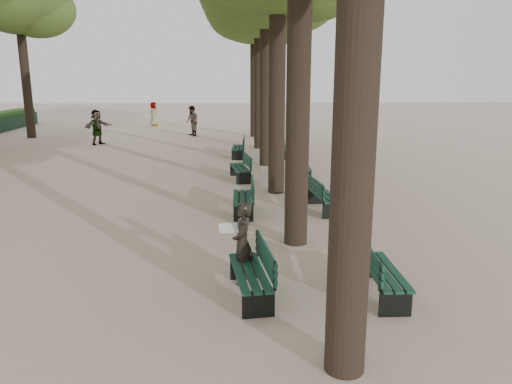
{
  "coord_description": "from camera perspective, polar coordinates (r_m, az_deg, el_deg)",
  "views": [
    {
      "loc": [
        0.07,
        -7.73,
        3.74
      ],
      "look_at": [
        0.6,
        3.0,
        1.2
      ],
      "focal_mm": 35.0,
      "sensor_mm": 36.0,
      "label": 1
    }
  ],
  "objects": [
    {
      "name": "pedestrian_e",
      "position": [
        28.53,
        -17.71,
        7.08
      ],
      "size": [
        1.35,
        1.64,
        1.9
      ],
      "primitive_type": "imported",
      "rotation": [
        0.0,
        0.0,
        0.93
      ],
      "color": "#262628",
      "rests_on": "ground"
    },
    {
      "name": "bench_right_1",
      "position": [
        14.07,
        7.76,
        -1.08
      ],
      "size": [
        0.76,
        1.85,
        0.92
      ],
      "color": "black",
      "rests_on": "ground"
    },
    {
      "name": "bench_right_2",
      "position": [
        18.37,
        5.25,
        2.37
      ],
      "size": [
        0.62,
        1.82,
        0.92
      ],
      "color": "black",
      "rests_on": "ground"
    },
    {
      "name": "pedestrian_d",
      "position": [
        38.09,
        -11.62,
        8.73
      ],
      "size": [
        0.44,
        0.89,
        1.75
      ],
      "primitive_type": "imported",
      "rotation": [
        0.0,
        0.0,
        1.46
      ],
      "color": "#262628",
      "rests_on": "ground"
    },
    {
      "name": "man_with_map",
      "position": [
        9.08,
        -1.55,
        -5.84
      ],
      "size": [
        0.62,
        0.64,
        1.53
      ],
      "color": "black",
      "rests_on": "ground"
    },
    {
      "name": "bench_left_1",
      "position": [
        13.69,
        -1.5,
        -1.37
      ],
      "size": [
        0.6,
        1.81,
        0.92
      ],
      "color": "black",
      "rests_on": "ground"
    },
    {
      "name": "bench_left_2",
      "position": [
        18.1,
        -1.84,
        2.26
      ],
      "size": [
        0.81,
        1.86,
        0.92
      ],
      "color": "black",
      "rests_on": "ground"
    },
    {
      "name": "bench_right_0",
      "position": [
        9.0,
        14.17,
        -9.79
      ],
      "size": [
        0.58,
        1.8,
        0.92
      ],
      "color": "black",
      "rests_on": "ground"
    },
    {
      "name": "bench_left_0",
      "position": [
        8.69,
        -0.65,
        -10.21
      ],
      "size": [
        0.78,
        1.85,
        0.92
      ],
      "color": "black",
      "rests_on": "ground"
    },
    {
      "name": "bench_left_3",
      "position": [
        23.07,
        -2.07,
        4.66
      ],
      "size": [
        0.67,
        1.83,
        0.92
      ],
      "color": "black",
      "rests_on": "ground"
    },
    {
      "name": "tree_central_5",
      "position": [
        31.01,
        -0.17,
        20.56
      ],
      "size": [
        6.0,
        6.0,
        9.95
      ],
      "color": "#33261C",
      "rests_on": "ground"
    },
    {
      "name": "pedestrian_a",
      "position": [
        31.29,
        -7.31,
        8.05
      ],
      "size": [
        0.75,
        0.97,
        1.86
      ],
      "primitive_type": "imported",
      "rotation": [
        0.0,
        0.0,
        5.2
      ],
      "color": "#262628",
      "rests_on": "ground"
    },
    {
      "name": "ground",
      "position": [
        8.59,
        -3.09,
        -12.54
      ],
      "size": [
        120.0,
        120.0,
        0.0
      ],
      "primitive_type": "plane",
      "color": "#C9AD98",
      "rests_on": "ground"
    },
    {
      "name": "bench_right_3",
      "position": [
        23.15,
        3.57,
        4.67
      ],
      "size": [
        0.64,
        1.82,
        0.92
      ],
      "color": "black",
      "rests_on": "ground"
    }
  ]
}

